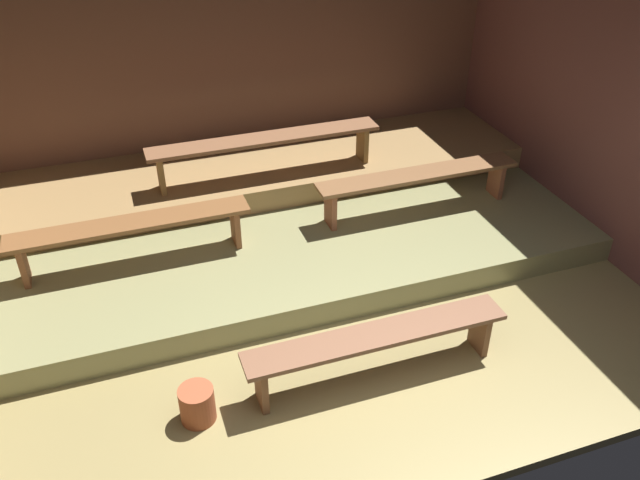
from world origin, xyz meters
The scene contains 10 objects.
ground centered at (0.00, 2.06, -0.04)m, with size 6.49×4.93×0.08m, color olive.
wall_back centered at (0.00, 4.16, 1.16)m, with size 6.49×0.06×2.32m, color brown.
wall_right centered at (2.88, 2.06, 1.16)m, with size 0.06×4.93×2.32m, color brown.
platform_lower centered at (0.00, 2.73, 0.12)m, with size 5.69×2.79×0.23m, color #888759.
platform_middle centered at (0.00, 3.50, 0.35)m, with size 5.69×1.25×0.23m, color #977446.
bench_floor_center centered at (0.18, 0.68, 0.33)m, with size 1.99×0.28×0.41m.
bench_lower_left centered at (-1.35, 2.44, 0.57)m, with size 2.03×0.28×0.41m.
bench_lower_right centered at (1.35, 2.44, 0.57)m, with size 2.03×0.28×0.41m.
bench_middle_center centered at (0.05, 3.21, 0.81)m, with size 2.32×0.28×0.41m.
pail_floor centered at (-1.15, 0.70, 0.14)m, with size 0.25×0.25×0.27m, color #9E4C2D.
Camera 1 is at (-1.40, -2.57, 3.57)m, focal length 36.97 mm.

